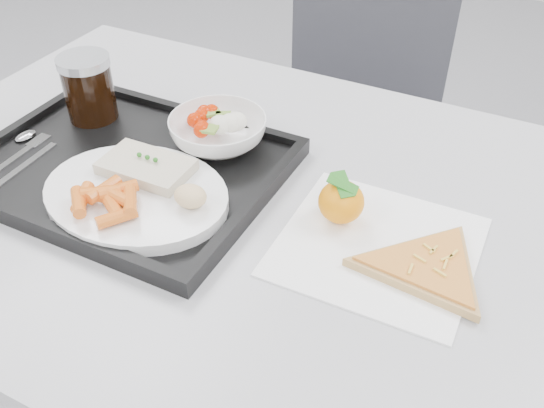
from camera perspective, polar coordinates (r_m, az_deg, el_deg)
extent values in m
cube|color=silver|center=(0.88, -1.85, -0.26)|extent=(1.20, 0.80, 0.03)
cylinder|color=#47474C|center=(1.59, -12.93, 1.81)|extent=(0.04, 0.04, 0.72)
cube|color=#36373D|center=(1.60, 6.35, 6.94)|extent=(0.51, 0.51, 0.04)
cube|color=#36373D|center=(1.65, 9.58, 17.42)|extent=(0.42, 0.13, 0.46)
cylinder|color=#47474C|center=(1.67, -2.29, -1.32)|extent=(0.03, 0.03, 0.43)
cylinder|color=#47474C|center=(1.57, 9.37, -5.19)|extent=(0.03, 0.03, 0.43)
cylinder|color=#47474C|center=(1.92, 2.91, 4.87)|extent=(0.03, 0.03, 0.43)
cylinder|color=#47474C|center=(1.84, 13.15, 1.88)|extent=(0.03, 0.03, 0.43)
cube|color=black|center=(0.95, -13.50, 3.25)|extent=(0.45, 0.35, 0.01)
cube|color=black|center=(1.05, -8.02, 8.67)|extent=(0.45, 0.02, 0.01)
cube|color=black|center=(0.85, -20.47, -1.99)|extent=(0.45, 0.02, 0.01)
cube|color=black|center=(0.83, -1.88, 0.14)|extent=(0.02, 0.32, 0.01)
cube|color=black|center=(1.08, -22.75, 6.74)|extent=(0.02, 0.32, 0.01)
cylinder|color=white|center=(0.86, -12.67, 0.80)|extent=(0.27, 0.27, 0.02)
cube|color=beige|center=(0.88, -11.74, 3.47)|extent=(0.13, 0.08, 0.02)
sphere|color=#236B1C|center=(0.89, -12.38, 4.55)|extent=(0.01, 0.01, 0.01)
sphere|color=#236B1C|center=(0.88, -11.66, 4.33)|extent=(0.01, 0.01, 0.01)
sphere|color=#236B1C|center=(0.87, -10.92, 4.10)|extent=(0.01, 0.01, 0.01)
ellipsoid|color=#EDC783|center=(0.81, -7.69, 0.74)|extent=(0.06, 0.05, 0.03)
imported|color=white|center=(0.95, -5.08, 6.81)|extent=(0.15, 0.15, 0.05)
cylinder|color=black|center=(1.05, -16.84, 10.18)|extent=(0.08, 0.08, 0.10)
cylinder|color=#A5A8AD|center=(1.03, -17.38, 12.70)|extent=(0.08, 0.08, 0.01)
cube|color=silver|center=(1.00, -23.72, 3.45)|extent=(0.02, 0.15, 0.00)
ellipsoid|color=silver|center=(1.05, -22.22, 6.00)|extent=(0.03, 0.04, 0.01)
cube|color=silver|center=(0.98, -22.62, 3.05)|extent=(0.02, 0.15, 0.00)
cube|color=silver|center=(1.04, -21.12, 5.57)|extent=(0.02, 0.04, 0.00)
cube|color=white|center=(0.81, 9.89, -3.94)|extent=(0.25, 0.24, 0.00)
ellipsoid|color=orange|center=(0.82, 6.53, 0.21)|extent=(0.08, 0.08, 0.06)
cube|color=#236B1C|center=(0.80, 6.68, 1.88)|extent=(0.04, 0.04, 0.01)
cube|color=#236B1C|center=(0.80, 6.68, 1.88)|extent=(0.04, 0.03, 0.01)
cylinder|color=#E1C060|center=(0.78, 14.37, -5.87)|extent=(0.27, 0.27, 0.01)
cylinder|color=#B74819|center=(0.77, 14.46, -5.45)|extent=(0.24, 0.24, 0.00)
cube|color=#EABC47|center=(0.79, 14.97, -4.19)|extent=(0.01, 0.02, 0.00)
cube|color=#EABC47|center=(0.76, 15.52, -6.24)|extent=(0.02, 0.01, 0.00)
cube|color=#EABC47|center=(0.78, 16.12, -4.91)|extent=(0.01, 0.02, 0.00)
cube|color=#EABC47|center=(0.79, 16.71, -4.55)|extent=(0.01, 0.02, 0.00)
cube|color=#EABC47|center=(0.79, 14.55, -4.04)|extent=(0.02, 0.01, 0.00)
cube|color=#EABC47|center=(0.77, 13.72, -5.00)|extent=(0.02, 0.01, 0.00)
cube|color=#EABC47|center=(0.76, 12.91, -5.98)|extent=(0.00, 0.02, 0.00)
cube|color=#EABC47|center=(0.77, 15.98, -5.51)|extent=(0.00, 0.02, 0.00)
cylinder|color=orange|center=(0.80, -14.42, -1.23)|extent=(0.04, 0.05, 0.02)
cylinder|color=orange|center=(0.81, -13.22, 0.30)|extent=(0.05, 0.05, 0.02)
cylinder|color=orange|center=(0.82, -14.89, -0.03)|extent=(0.05, 0.04, 0.02)
cylinder|color=orange|center=(0.83, -15.57, 0.70)|extent=(0.06, 0.03, 0.02)
cylinder|color=orange|center=(0.84, -17.40, 0.58)|extent=(0.04, 0.06, 0.02)
cylinder|color=orange|center=(0.84, -15.56, 1.32)|extent=(0.02, 0.05, 0.02)
cylinder|color=orange|center=(0.83, -14.27, 1.28)|extent=(0.05, 0.05, 0.02)
cylinder|color=orange|center=(0.83, -17.78, 0.18)|extent=(0.05, 0.05, 0.02)
cylinder|color=orange|center=(0.84, -15.74, 1.05)|extent=(0.05, 0.05, 0.02)
cylinder|color=orange|center=(0.82, -14.27, 0.63)|extent=(0.05, 0.02, 0.02)
sphere|color=#BB2000|center=(0.98, -6.38, 8.58)|extent=(0.02, 0.02, 0.02)
sphere|color=#BB2000|center=(0.94, -6.68, 6.90)|extent=(0.02, 0.02, 0.02)
sphere|color=#BB2000|center=(0.94, -6.60, 7.12)|extent=(0.02, 0.02, 0.02)
sphere|color=#BB2000|center=(0.98, -5.70, 8.64)|extent=(0.02, 0.02, 0.02)
sphere|color=#BB2000|center=(0.96, -7.30, 7.83)|extent=(0.02, 0.02, 0.02)
sphere|color=#BB2000|center=(0.97, -6.67, 8.21)|extent=(0.02, 0.02, 0.02)
ellipsoid|color=silver|center=(0.95, -3.91, 7.64)|extent=(0.04, 0.04, 0.03)
ellipsoid|color=silver|center=(0.95, -4.92, 7.46)|extent=(0.04, 0.04, 0.03)
ellipsoid|color=silver|center=(0.96, -3.41, 7.78)|extent=(0.04, 0.04, 0.03)
cube|color=olive|center=(0.97, -5.67, 8.63)|extent=(0.03, 0.03, 0.00)
cube|color=olive|center=(0.96, -4.60, 8.26)|extent=(0.03, 0.03, 0.00)
cube|color=olive|center=(0.93, -5.90, 7.05)|extent=(0.03, 0.03, 0.00)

